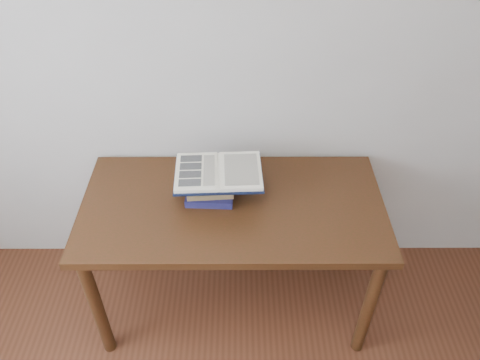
{
  "coord_description": "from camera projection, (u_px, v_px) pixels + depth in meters",
  "views": [
    {
      "loc": [
        0.14,
        -0.15,
        2.22
      ],
      "look_at": [
        0.15,
        1.37,
        0.89
      ],
      "focal_mm": 35.0,
      "sensor_mm": 36.0,
      "label": 1
    }
  ],
  "objects": [
    {
      "name": "desk",
      "position": [
        233.0,
        219.0,
        2.18
      ],
      "size": [
        1.38,
        0.69,
        0.74
      ],
      "color": "#431E10",
      "rests_on": "ground"
    },
    {
      "name": "book_stack",
      "position": [
        209.0,
        185.0,
        2.12
      ],
      "size": [
        0.28,
        0.21,
        0.13
      ],
      "color": "#161744",
      "rests_on": "desk"
    },
    {
      "name": "open_book",
      "position": [
        219.0,
        172.0,
        2.07
      ],
      "size": [
        0.4,
        0.28,
        0.03
      ],
      "rotation": [
        0.0,
        0.0,
        0.04
      ],
      "color": "black",
      "rests_on": "book_stack"
    }
  ]
}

